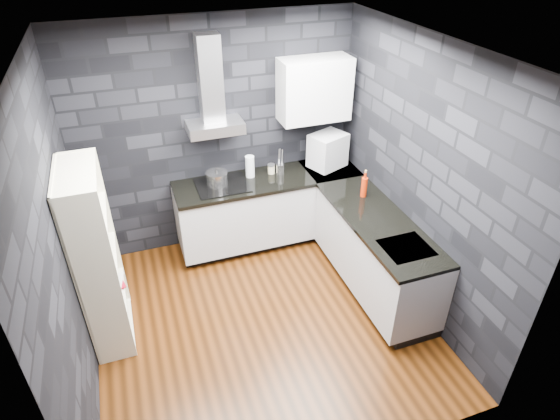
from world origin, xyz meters
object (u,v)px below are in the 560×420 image
bookshelf (97,259)px  red_bottle (364,187)px  glass_vase (250,167)px  utensil_crock (280,169)px  appliance_garage (328,150)px  pot (217,179)px  storage_jar (271,169)px  fruit_bowl (97,266)px

bookshelf → red_bottle: bearing=13.8°
glass_vase → bookshelf: bearing=-149.2°
glass_vase → utensil_crock: bearing=-7.7°
utensil_crock → appliance_garage: 0.61m
pot → utensil_crock: pot is taller
glass_vase → storage_jar: bearing=-1.6°
pot → glass_vase: 0.42m
glass_vase → storage_jar: (0.26, -0.01, -0.08)m
glass_vase → fruit_bowl: (-1.73, -1.18, -0.09)m
red_bottle → storage_jar: bearing=133.2°
pot → appliance_garage: (1.36, -0.01, 0.14)m
storage_jar → appliance_garage: bearing=-6.7°
glass_vase → red_bottle: glass_vase is taller
fruit_bowl → utensil_crock: bearing=28.4°
utensil_crock → glass_vase: bearing=172.3°
utensil_crock → red_bottle: size_ratio=0.56×
glass_vase → appliance_garage: (0.94, -0.09, 0.10)m
storage_jar → bookshelf: bearing=-152.7°
utensil_crock → pot: bearing=-177.8°
red_bottle → fruit_bowl: 2.80m
pot → glass_vase: (0.41, 0.08, 0.05)m
storage_jar → fruit_bowl: size_ratio=0.46×
red_bottle → fruit_bowl: (-2.78, -0.34, -0.07)m
appliance_garage → red_bottle: (0.10, -0.75, -0.11)m
glass_vase → utensil_crock: size_ratio=2.07×
glass_vase → red_bottle: bearing=-38.9°
glass_vase → utensil_crock: 0.37m
appliance_garage → bookshelf: bearing=177.9°
utensil_crock → bookshelf: 2.31m
pot → appliance_garage: size_ratio=0.58×
appliance_garage → fruit_bowl: size_ratio=1.86×
glass_vase → pot: bearing=-169.4°
red_bottle → bookshelf: bookshelf is taller
appliance_garage → red_bottle: bearing=-104.1°
storage_jar → red_bottle: (0.78, -0.83, 0.06)m
pot → bookshelf: size_ratio=0.13×
bookshelf → fruit_bowl: (0.00, -0.14, 0.04)m
storage_jar → bookshelf: bookshelf is taller
storage_jar → red_bottle: bearing=-46.8°
bookshelf → appliance_garage: bearing=29.3°
pot → appliance_garage: 1.36m
glass_vase → utensil_crock: glass_vase is taller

